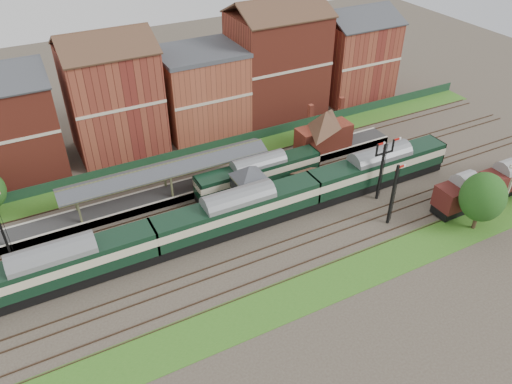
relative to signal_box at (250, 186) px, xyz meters
name	(u,v)px	position (x,y,z in m)	size (l,w,h in m)	color
ground	(284,215)	(3.00, -3.25, -3.19)	(160.00, 160.00, 0.00)	#473D33
grass_back	(228,154)	(3.00, 12.75, -3.16)	(90.00, 4.50, 0.06)	#2D6619
grass_front	(343,277)	(3.00, -15.25, -3.16)	(90.00, 5.00, 0.06)	#2D6619
fence	(222,144)	(3.00, 14.75, -2.44)	(90.00, 0.12, 1.50)	#193823
platform	(213,182)	(-2.00, 6.50, -2.69)	(55.00, 3.40, 1.00)	#2D2D2D
signal_box	(250,186)	(0.00, 0.00, 0.00)	(5.40, 5.40, 6.00)	#637654
brick_hut	(305,182)	(8.00, 0.00, -2.00)	(3.20, 2.64, 2.94)	maroon
station_building	(324,130)	(15.00, 6.50, 0.76)	(8.10, 8.10, 5.90)	maroon
canopy	(166,167)	(-8.00, 6.50, 1.39)	(26.00, 3.89, 4.08)	#4D4F31
semaphore_bracket	(382,167)	(15.04, -5.75, 1.44)	(3.60, 0.25, 8.18)	black
semaphore_siding	(393,194)	(13.02, -10.25, 0.96)	(1.23, 0.25, 8.00)	black
yard_lamp	(511,183)	(27.00, -14.75, 0.79)	(2.60, 0.22, 7.00)	beige
town_backdrop	(200,87)	(2.82, 21.75, 3.81)	(69.00, 10.00, 16.00)	maroon
dmu_train	(239,211)	(-3.04, -3.25, -0.53)	(59.60, 3.13, 4.58)	black
platform_railcar	(259,173)	(2.94, 3.25, -0.91)	(16.88, 2.66, 3.89)	black
goods_van_a	(462,195)	(22.22, -12.25, -0.88)	(6.76, 2.93, 4.10)	black
goods_van_b	(503,180)	(29.40, -12.25, -1.03)	(6.29, 2.73, 3.82)	black
tree_far	(483,197)	(21.19, -15.65, 1.25)	(5.04, 5.04, 7.35)	#382619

